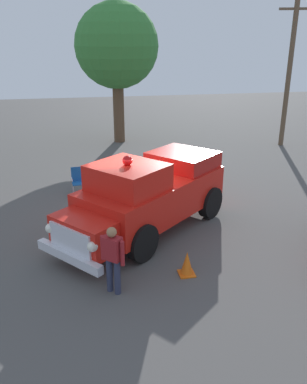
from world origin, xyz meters
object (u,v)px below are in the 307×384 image
Objects in this scene: vintage_fire_truck at (149,194)px; lawn_chair_spare at (78,179)px; spectator_standing at (113,256)px; traffic_cone at (187,264)px; utility_pole at (289,72)px; oak_tree_right at (117,47)px.

vintage_fire_truck is 5.81× the size of lawn_chair_spare.
lawn_chair_spare is 0.61× the size of spectator_standing.
lawn_chair_spare is at bearing 112.31° from traffic_cone.
traffic_cone is at bearing -79.73° from vintage_fire_truck.
vintage_fire_truck reaches higher than spectator_standing.
spectator_standing is at bearing -131.30° from utility_pole.
oak_tree_right is at bearing 90.37° from traffic_cone.
vintage_fire_truck is 4.17m from lawn_chair_spare.
traffic_cone is (-8.66, -11.60, -3.60)m from utility_pole.
lawn_chair_spare is at bearing -107.29° from oak_tree_right.
utility_pole reaches higher than traffic_cone.
lawn_chair_spare is 0.14× the size of utility_pole.
utility_pole is (8.75, -2.53, -1.23)m from oak_tree_right.
spectator_standing is 0.22× the size of utility_pole.
spectator_standing is 0.23× the size of oak_tree_right.
spectator_standing is at bearing -96.98° from oak_tree_right.
vintage_fire_truck is at bearing -135.61° from utility_pole.
utility_pole reaches higher than vintage_fire_truck.
vintage_fire_truck is at bearing -91.95° from oak_tree_right.
utility_pole is 11.87× the size of traffic_cone.
oak_tree_right is 9.20m from utility_pole.
utility_pole is at bearing 44.39° from vintage_fire_truck.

